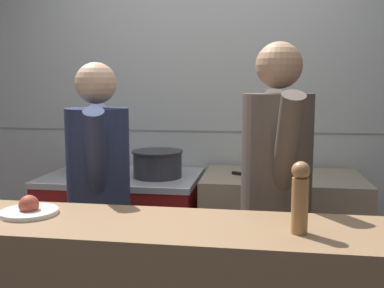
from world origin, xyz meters
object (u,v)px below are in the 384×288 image
at_px(stock_pot, 86,156).
at_px(pepper_mill, 300,196).
at_px(chef_sous, 276,196).
at_px(mixing_bowl_steel, 289,169).
at_px(plated_dish_main, 29,210).
at_px(chefs_knife, 254,176).
at_px(chef_head_cook, 99,199).
at_px(sauce_pot, 157,163).
at_px(oven_range, 124,235).

height_order(stock_pot, pepper_mill, pepper_mill).
bearing_deg(chef_sous, stock_pot, 141.15).
height_order(mixing_bowl_steel, plated_dish_main, plated_dish_main).
distance_m(stock_pot, chefs_knife, 1.18).
bearing_deg(stock_pot, chef_head_cook, -63.25).
distance_m(chefs_knife, pepper_mill, 1.31).
relative_size(chefs_knife, chef_head_cook, 0.23).
bearing_deg(plated_dish_main, stock_pot, 102.49).
distance_m(sauce_pot, chef_sous, 1.03).
height_order(sauce_pot, plated_dish_main, sauce_pot).
bearing_deg(stock_pot, chef_sous, -29.52).
distance_m(pepper_mill, chef_head_cook, 1.19).
relative_size(oven_range, pepper_mill, 4.10).
xyz_separation_m(oven_range, chef_head_cook, (0.11, -0.73, 0.46)).
bearing_deg(sauce_pot, mixing_bowl_steel, 2.20).
height_order(chef_head_cook, chef_sous, chef_sous).
bearing_deg(mixing_bowl_steel, chef_sous, -98.14).
xyz_separation_m(mixing_bowl_steel, chef_sous, (-0.10, -0.73, -0.01)).
bearing_deg(sauce_pot, chef_sous, -42.09).
height_order(stock_pot, chef_sous, chef_sous).
distance_m(oven_range, sauce_pot, 0.59).
xyz_separation_m(sauce_pot, chefs_knife, (0.65, -0.05, -0.06)).
height_order(mixing_bowl_steel, chef_sous, chef_sous).
bearing_deg(chef_sous, mixing_bowl_steel, 72.53).
distance_m(chef_head_cook, chef_sous, 0.92).
bearing_deg(plated_dish_main, pepper_mill, -3.80).
height_order(oven_range, chefs_knife, chefs_knife).
height_order(oven_range, pepper_mill, pepper_mill).
bearing_deg(oven_range, sauce_pot, -8.42).
bearing_deg(chef_head_cook, plated_dish_main, -116.47).
bearing_deg(plated_dish_main, chefs_knife, 53.97).
distance_m(chefs_knife, chef_head_cook, 1.03).
distance_m(stock_pot, chef_sous, 1.48).
height_order(oven_range, chef_head_cook, chef_head_cook).
height_order(pepper_mill, chef_head_cook, chef_head_cook).
distance_m(oven_range, pepper_mill, 1.87).
xyz_separation_m(stock_pot, pepper_mill, (1.35, -1.37, 0.11)).
bearing_deg(sauce_pot, stock_pot, 175.87).
height_order(sauce_pot, chef_sous, chef_sous).
relative_size(sauce_pot, chefs_knife, 0.93).
bearing_deg(chefs_knife, stock_pot, 175.92).
bearing_deg(plated_dish_main, chef_sous, 29.65).
bearing_deg(oven_range, pepper_mill, -51.60).
xyz_separation_m(oven_range, chefs_knife, (0.91, -0.08, 0.47)).
relative_size(pepper_mill, chef_sous, 0.15).
xyz_separation_m(chef_head_cook, chef_sous, (0.92, 0.00, 0.05)).
distance_m(stock_pot, chef_head_cook, 0.83).
height_order(oven_range, stock_pot, stock_pot).
bearing_deg(oven_range, chef_head_cook, -81.82).
xyz_separation_m(stock_pot, mixing_bowl_steel, (1.39, -0.00, -0.05)).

